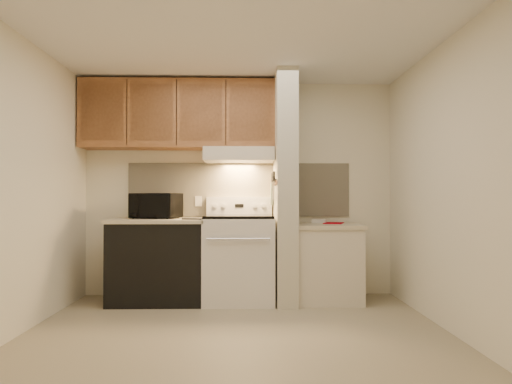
{
  "coord_description": "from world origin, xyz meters",
  "views": [
    {
      "loc": [
        0.07,
        -3.56,
        1.14
      ],
      "look_at": [
        0.18,
        0.75,
        1.2
      ],
      "focal_mm": 30.0,
      "sensor_mm": 36.0,
      "label": 1
    }
  ],
  "objects": [
    {
      "name": "cab_gap_a",
      "position": [
        -1.23,
        1.16,
        2.08
      ],
      "size": [
        0.01,
        0.01,
        0.73
      ],
      "primitive_type": "cube",
      "color": "black",
      "rests_on": "upper_cabinets"
    },
    {
      "name": "knife_blade_d",
      "position": [
        0.38,
        1.18,
        1.22
      ],
      "size": [
        0.01,
        0.04,
        0.16
      ],
      "primitive_type": "cube",
      "color": "silver",
      "rests_on": "knife_strip"
    },
    {
      "name": "right_cab_base",
      "position": [
        0.97,
        1.15,
        0.4
      ],
      "size": [
        0.7,
        0.6,
        0.81
      ],
      "primitive_type": "cube",
      "color": "beige",
      "rests_on": "floor"
    },
    {
      "name": "knife_handle_e",
      "position": [
        0.38,
        1.27,
        1.37
      ],
      "size": [
        0.02,
        0.02,
        0.1
      ],
      "primitive_type": "cylinder",
      "color": "black",
      "rests_on": "knife_strip"
    },
    {
      "name": "range_body",
      "position": [
        0.0,
        1.16,
        0.46
      ],
      "size": [
        0.76,
        0.65,
        0.92
      ],
      "primitive_type": "cube",
      "color": "silver",
      "rests_on": "floor"
    },
    {
      "name": "oven_mitt",
      "position": [
        0.38,
        1.32,
        1.18
      ],
      "size": [
        0.03,
        0.1,
        0.25
      ],
      "primitive_type": "cube",
      "color": "gray",
      "rests_on": "partition_pillar"
    },
    {
      "name": "left_countertop",
      "position": [
        -0.88,
        1.17,
        0.89
      ],
      "size": [
        1.04,
        0.67,
        0.04
      ],
      "primitive_type": "cube",
      "color": "beige",
      "rests_on": "dishwasher_front"
    },
    {
      "name": "knife_blade_e",
      "position": [
        0.38,
        1.26,
        1.21
      ],
      "size": [
        0.01,
        0.04,
        0.18
      ],
      "primitive_type": "cube",
      "color": "silver",
      "rests_on": "knife_strip"
    },
    {
      "name": "floor",
      "position": [
        0.0,
        0.0,
        0.0
      ],
      "size": [
        3.6,
        3.6,
        0.0
      ],
      "primitive_type": "plane",
      "color": "tan",
      "rests_on": "ground"
    },
    {
      "name": "oven_handle",
      "position": [
        0.0,
        0.8,
        0.72
      ],
      "size": [
        0.65,
        0.02,
        0.02
      ],
      "primitive_type": "cylinder",
      "rotation": [
        0.0,
        1.57,
        0.0
      ],
      "color": "silver",
      "rests_on": "range_body"
    },
    {
      "name": "right_countertop",
      "position": [
        0.97,
        1.15,
        0.83
      ],
      "size": [
        0.74,
        0.64,
        0.04
      ],
      "primitive_type": "cube",
      "color": "beige",
      "rests_on": "right_cab_base"
    },
    {
      "name": "knife_blade_b",
      "position": [
        0.38,
        1.03,
        1.21
      ],
      "size": [
        0.01,
        0.04,
        0.18
      ],
      "primitive_type": "cube",
      "color": "silver",
      "rests_on": "knife_strip"
    },
    {
      "name": "upper_cabinets",
      "position": [
        -0.69,
        1.32,
        2.08
      ],
      "size": [
        2.18,
        0.33,
        0.77
      ],
      "primitive_type": "cube",
      "color": "#9A6138",
      "rests_on": "wall_back"
    },
    {
      "name": "range_knob_right_outer",
      "position": [
        0.28,
        1.4,
        1.05
      ],
      "size": [
        0.05,
        0.02,
        0.05
      ],
      "primitive_type": "cylinder",
      "rotation": [
        1.57,
        0.0,
        0.0
      ],
      "color": "silver",
      "rests_on": "range_backguard"
    },
    {
      "name": "range_knob_left_inner",
      "position": [
        -0.18,
        1.4,
        1.05
      ],
      "size": [
        0.05,
        0.02,
        0.05
      ],
      "primitive_type": "cylinder",
      "rotation": [
        1.57,
        0.0,
        0.0
      ],
      "color": "silver",
      "rests_on": "range_backguard"
    },
    {
      "name": "wall_right",
      "position": [
        1.8,
        0.0,
        1.25
      ],
      "size": [
        0.02,
        3.0,
        2.5
      ],
      "primitive_type": "cube",
      "color": "#EFE6CA",
      "rests_on": "floor"
    },
    {
      "name": "knife_handle_d",
      "position": [
        0.38,
        1.18,
        1.37
      ],
      "size": [
        0.02,
        0.02,
        0.1
      ],
      "primitive_type": "cylinder",
      "color": "black",
      "rests_on": "knife_strip"
    },
    {
      "name": "range_knob_right_inner",
      "position": [
        0.18,
        1.4,
        1.05
      ],
      "size": [
        0.05,
        0.02,
        0.05
      ],
      "primitive_type": "cylinder",
      "rotation": [
        1.57,
        0.0,
        0.0
      ],
      "color": "silver",
      "rests_on": "range_backguard"
    },
    {
      "name": "outlet",
      "position": [
        -0.48,
        1.48,
        1.1
      ],
      "size": [
        0.08,
        0.01,
        0.12
      ],
      "primitive_type": "cube",
      "color": "beige",
      "rests_on": "backsplash"
    },
    {
      "name": "cab_gap_c",
      "position": [
        -0.14,
        1.16,
        2.08
      ],
      "size": [
        0.01,
        0.01,
        0.73
      ],
      "primitive_type": "cube",
      "color": "black",
      "rests_on": "upper_cabinets"
    },
    {
      "name": "partition_pillar",
      "position": [
        0.51,
        1.15,
        1.25
      ],
      "size": [
        0.22,
        0.7,
        2.5
      ],
      "primitive_type": "cube",
      "color": "beige",
      "rests_on": "floor"
    },
    {
      "name": "cab_door_a",
      "position": [
        -1.51,
        1.17,
        2.08
      ],
      "size": [
        0.46,
        0.01,
        0.63
      ],
      "primitive_type": "cube",
      "color": "#9A6138",
      "rests_on": "upper_cabinets"
    },
    {
      "name": "range_backguard",
      "position": [
        0.0,
        1.44,
        1.05
      ],
      "size": [
        0.76,
        0.08,
        0.2
      ],
      "primitive_type": "cube",
      "color": "silver",
      "rests_on": "range_body"
    },
    {
      "name": "knife_blade_c",
      "position": [
        0.38,
        1.1,
        1.2
      ],
      "size": [
        0.01,
        0.04,
        0.2
      ],
      "primitive_type": "cube",
      "color": "silver",
      "rests_on": "knife_strip"
    },
    {
      "name": "cab_door_c",
      "position": [
        -0.42,
        1.17,
        2.08
      ],
      "size": [
        0.46,
        0.01,
        0.63
      ],
      "primitive_type": "cube",
      "color": "#9A6138",
      "rests_on": "upper_cabinets"
    },
    {
      "name": "oven_window",
      "position": [
        0.0,
        0.84,
        0.5
      ],
      "size": [
        0.5,
        0.01,
        0.3
      ],
      "primitive_type": "cube",
      "color": "black",
      "rests_on": "range_body"
    },
    {
      "name": "hood_lip",
      "position": [
        0.0,
        1.07,
        1.58
      ],
      "size": [
        0.78,
        0.04,
        0.06
      ],
      "primitive_type": "cube",
      "color": "beige",
      "rests_on": "range_hood"
    },
    {
      "name": "cooktop",
      "position": [
        0.0,
        1.16,
        0.94
      ],
      "size": [
        0.74,
        0.64,
        0.03
      ],
      "primitive_type": "cube",
      "color": "black",
      "rests_on": "range_body"
    },
    {
      "name": "cab_door_d",
      "position": [
        0.13,
        1.17,
        2.08
      ],
      "size": [
        0.46,
        0.01,
        0.63
      ],
      "primitive_type": "cube",
      "color": "#9A6138",
      "rests_on": "upper_cabinets"
    },
    {
      "name": "knife_handle_c",
      "position": [
        0.38,
        1.11,
        1.37
      ],
      "size": [
        0.02,
        0.02,
        0.1
      ],
      "primitive_type": "cylinder",
      "color": "black",
      "rests_on": "knife_strip"
    },
    {
      "name": "dishwasher_front",
      "position": [
        -0.88,
        1.17,
        0.43
      ],
      "size": [
        1.0,
        0.63,
        0.87
      ],
      "primitive_type": "cube",
      "color": "black",
      "rests_on": "floor"
    },
    {
      "name": "teal_jar",
      "position": [
        -1.23,
        1.39,
        0.96
      ],
      "size": [
        0.12,
        0.12,
        0.1
      ],
      "primitive_type": "cylinder",
      "rotation": [
        0.0,
        0.0,
        0.41
      ],
      "color": "#2E655B",
      "rests_on": "left_countertop"
    },
    {
      "name": "wall_back",
      "position": [
        0.0,
        1.5,
        1.25
      ],
      "size": [
        3.6,
        2.5,
        0.02
      ],
      "primitive_type": "cube",
      "rotation": [
        1.57,
        0.0,
        0.0
      ],
      "color": "#EFE6CA",
      "rests_on": "floor"
    },
    {
      "name": "cab_door_b",
      "position": [
        -0.96,
        1.17,
        2.08
      ],
      "size": [
        0.46,
        0.01,
        0.63
      ],
      "primitive_type": "cube",
      "color": "#9A6138",
      "rests_on": "upper_cabinets"
    },
    {
      "name": "microwave",
      "position": [
        -0.93,
        1.25,
        1.05
      ],
      "size": [
        0.58,
        0.46,
        0.28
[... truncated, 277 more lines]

